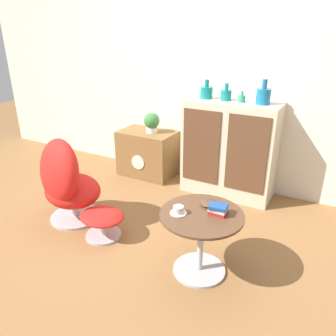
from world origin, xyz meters
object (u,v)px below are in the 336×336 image
(vase_inner_right, at_px, (242,98))
(teacup, at_px, (178,211))
(potted_plant, at_px, (152,122))
(coffee_table, at_px, (201,234))
(sideboard, at_px, (230,149))
(tv_console, at_px, (148,153))
(bowl, at_px, (209,203))
(ottoman, at_px, (102,219))
(vase_rightmost, at_px, (263,96))
(vase_inner_left, at_px, (226,95))
(book_stack, at_px, (218,209))
(egg_chair, at_px, (66,182))
(vase_leftmost, at_px, (206,92))

(vase_inner_right, bearing_deg, teacup, -88.64)
(potted_plant, bearing_deg, coffee_table, -47.53)
(sideboard, bearing_deg, potted_plant, -179.94)
(tv_console, relative_size, bowl, 5.21)
(ottoman, bearing_deg, vase_rightmost, 54.61)
(tv_console, distance_m, teacup, 1.84)
(vase_inner_left, bearing_deg, teacup, -82.11)
(potted_plant, bearing_deg, sideboard, 0.06)
(sideboard, distance_m, vase_inner_right, 0.55)
(ottoman, bearing_deg, book_stack, 2.77)
(tv_console, distance_m, bowl, 1.78)
(potted_plant, bearing_deg, egg_chair, -96.54)
(tv_console, height_order, vase_leftmost, vase_leftmost)
(ottoman, relative_size, vase_inner_left, 2.32)
(coffee_table, bearing_deg, vase_rightmost, 88.78)
(vase_leftmost, bearing_deg, book_stack, -63.08)
(vase_inner_right, relative_size, potted_plant, 0.47)
(ottoman, distance_m, vase_inner_left, 1.71)
(bowl, bearing_deg, coffee_table, -90.08)
(tv_console, distance_m, book_stack, 1.91)
(tv_console, xyz_separation_m, vase_rightmost, (1.32, 0.01, 0.82))
(sideboard, height_order, ottoman, sideboard)
(coffee_table, height_order, teacup, teacup)
(egg_chair, xyz_separation_m, ottoman, (0.45, -0.06, -0.22))
(bowl, bearing_deg, vase_rightmost, 88.65)
(potted_plant, height_order, book_stack, potted_plant)
(book_stack, bearing_deg, potted_plant, 135.91)
(potted_plant, distance_m, teacup, 1.79)
(tv_console, relative_size, vase_inner_right, 6.10)
(ottoman, height_order, teacup, teacup)
(vase_leftmost, relative_size, vase_inner_left, 1.13)
(vase_inner_right, height_order, book_stack, vase_inner_right)
(coffee_table, bearing_deg, ottoman, 179.59)
(egg_chair, xyz_separation_m, vase_inner_right, (1.19, 1.27, 0.66))
(coffee_table, distance_m, book_stack, 0.23)
(teacup, distance_m, bowl, 0.25)
(book_stack, bearing_deg, teacup, -151.90)
(tv_console, xyz_separation_m, ottoman, (0.37, -1.33, -0.11))
(teacup, distance_m, book_stack, 0.28)
(ottoman, bearing_deg, vase_inner_left, 66.57)
(egg_chair, bearing_deg, tv_console, 86.42)
(vase_leftmost, distance_m, bowl, 1.45)
(sideboard, height_order, vase_inner_right, vase_inner_right)
(sideboard, height_order, coffee_table, sideboard)
(sideboard, relative_size, vase_rightmost, 4.32)
(egg_chair, height_order, potted_plant, egg_chair)
(tv_console, bearing_deg, vase_inner_right, 0.27)
(coffee_table, height_order, vase_rightmost, vase_rightmost)
(teacup, xyz_separation_m, book_stack, (0.24, 0.13, 0.01))
(coffee_table, relative_size, potted_plant, 2.54)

